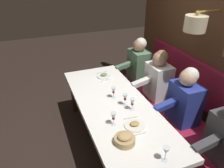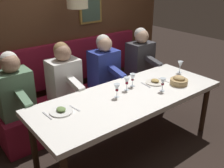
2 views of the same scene
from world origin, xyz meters
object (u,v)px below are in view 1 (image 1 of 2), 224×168
diner_near (185,98)px  wine_glass_2 (125,97)px  wine_glass_1 (132,102)px  wine_glass_0 (113,116)px  diner_middle (158,76)px  dining_table (114,108)px  bread_bowl (125,139)px  wine_glass_3 (113,90)px  wine_glass_4 (166,151)px  diner_far (139,61)px

diner_near → wine_glass_2: bearing=163.0°
diner_near → wine_glass_1: bearing=172.0°
wine_glass_0 → diner_near: bearing=4.5°
wine_glass_2 → diner_middle: bearing=29.4°
dining_table → bread_bowl: (-0.16, -0.69, 0.11)m
wine_glass_0 → wine_glass_3: bearing=68.5°
dining_table → wine_glass_3: wine_glass_3 is taller
diner_near → wine_glass_4: (-0.79, -0.74, 0.04)m
bread_bowl → diner_far: bearing=58.6°
wine_glass_0 → bread_bowl: 0.32m
diner_near → wine_glass_4: diner_near is taller
dining_table → wine_glass_4: size_ratio=14.24×
wine_glass_1 → wine_glass_4: (-0.07, -0.84, 0.00)m
diner_near → diner_middle: bearing=90.0°
wine_glass_1 → bread_bowl: bearing=-123.1°
wine_glass_1 → wine_glass_3: bearing=108.5°
wine_glass_0 → diner_far: bearing=53.3°
wine_glass_1 → wine_glass_2: (-0.04, 0.13, -0.00)m
diner_far → diner_middle: bearing=-90.0°
diner_far → wine_glass_3: (-0.84, -0.87, 0.04)m
dining_table → diner_far: (0.88, 1.02, 0.14)m
wine_glass_0 → wine_glass_2: (0.28, 0.31, -0.00)m
diner_middle → wine_glass_1: (-0.72, -0.56, 0.04)m
diner_middle → diner_far: 0.66m
wine_glass_0 → wine_glass_2: same height
diner_far → wine_glass_3: 1.21m
wine_glass_4 → bread_bowl: bearing=126.9°
diner_near → wine_glass_3: (-0.84, 0.45, 0.04)m
diner_middle → wine_glass_0: 1.28m
diner_far → wine_glass_4: bearing=-110.9°
dining_table → wine_glass_2: 0.23m
dining_table → wine_glass_3: size_ratio=14.24×
diner_near → diner_middle: (0.00, 0.66, 0.00)m
dining_table → bread_bowl: 0.72m
bread_bowl → wine_glass_4: bearing=-53.1°
wine_glass_0 → wine_glass_3: same height
dining_table → wine_glass_0: size_ratio=14.24×
diner_near → wine_glass_3: size_ratio=4.82×
diner_near → wine_glass_0: diner_near is taller
wine_glass_4 → diner_far: bearing=69.1°
diner_far → wine_glass_0: 1.75m
diner_near → dining_table: bearing=161.4°
diner_far → bread_bowl: (-1.04, -1.71, -0.03)m
diner_middle → bread_bowl: diner_middle is taller
wine_glass_2 → wine_glass_4: (-0.03, -0.97, 0.00)m
wine_glass_3 → diner_far: bearing=46.2°
wine_glass_0 → wine_glass_1: bearing=29.6°
diner_far → wine_glass_2: diner_far is taller
wine_glass_1 → dining_table: bearing=129.7°
wine_glass_3 → bread_bowl: wine_glass_3 is taller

